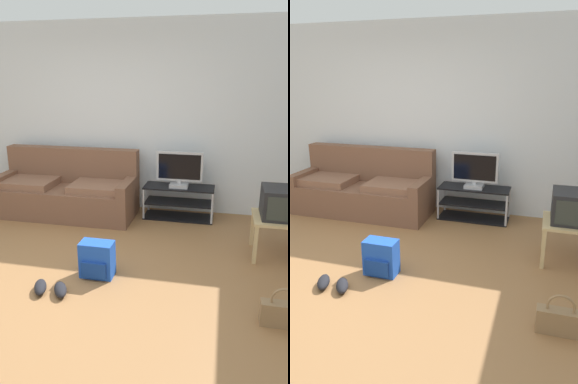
{
  "view_description": "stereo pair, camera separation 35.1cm",
  "coord_description": "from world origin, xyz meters",
  "views": [
    {
      "loc": [
        1.52,
        -2.83,
        1.93
      ],
      "look_at": [
        0.64,
        1.18,
        0.64
      ],
      "focal_mm": 34.3,
      "sensor_mm": 36.0,
      "label": 1
    },
    {
      "loc": [
        1.86,
        -2.74,
        1.93
      ],
      "look_at": [
        0.64,
        1.18,
        0.64
      ],
      "focal_mm": 34.3,
      "sensor_mm": 36.0,
      "label": 2
    }
  ],
  "objects": [
    {
      "name": "sneakers_pair",
      "position": [
        0.02,
        -0.09,
        0.04
      ],
      "size": [
        0.42,
        0.28,
        0.09
      ],
      "color": "black",
      "rests_on": "ground_plane"
    },
    {
      "name": "handbag",
      "position": [
        2.07,
        -0.13,
        0.12
      ],
      "size": [
        0.35,
        0.11,
        0.34
      ],
      "rotation": [
        0.0,
        0.0,
        0.37
      ],
      "color": "olive",
      "rests_on": "ground_plane"
    },
    {
      "name": "couch",
      "position": [
        -0.67,
        1.92,
        0.34
      ],
      "size": [
        2.01,
        0.82,
        0.94
      ],
      "color": "brown",
      "rests_on": "ground_plane"
    },
    {
      "name": "side_table",
      "position": [
        2.16,
        1.14,
        0.39
      ],
      "size": [
        0.54,
        0.54,
        0.46
      ],
      "color": "tan",
      "rests_on": "ground_plane"
    },
    {
      "name": "backpack",
      "position": [
        0.35,
        0.3,
        0.18
      ],
      "size": [
        0.33,
        0.27,
        0.37
      ],
      "rotation": [
        0.0,
        0.0,
        0.14
      ],
      "color": "blue",
      "rests_on": "ground_plane"
    },
    {
      "name": "crt_tv",
      "position": [
        2.16,
        1.15,
        0.63
      ],
      "size": [
        0.38,
        0.45,
        0.33
      ],
      "color": "#232326",
      "rests_on": "side_table"
    },
    {
      "name": "tv_stand",
      "position": [
        0.95,
        2.09,
        0.23
      ],
      "size": [
        0.98,
        0.39,
        0.46
      ],
      "color": "black",
      "rests_on": "ground_plane"
    },
    {
      "name": "wall_back",
      "position": [
        0.0,
        2.45,
        1.35
      ],
      "size": [
        9.0,
        0.1,
        2.7
      ],
      "primitive_type": "cube",
      "color": "silver",
      "rests_on": "ground_plane"
    },
    {
      "name": "flat_tv",
      "position": [
        0.95,
        2.07,
        0.71
      ],
      "size": [
        0.64,
        0.22,
        0.49
      ],
      "color": "#B2B2B7",
      "rests_on": "tv_stand"
    },
    {
      "name": "ground_plane",
      "position": [
        0.0,
        0.0,
        -0.01
      ],
      "size": [
        9.0,
        9.8,
        0.02
      ],
      "primitive_type": "cube",
      "color": "olive"
    }
  ]
}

